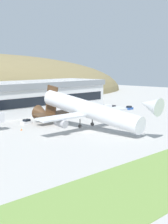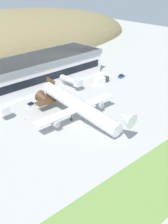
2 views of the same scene
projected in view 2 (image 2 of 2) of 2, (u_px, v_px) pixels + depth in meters
The scene contains 9 objects.
ground_plane at pixel (78, 124), 113.60m from camera, with size 376.05×376.05×0.00m, color #B7B5AF.
terminal_building at pixel (10, 76), 140.06m from camera, with size 98.08×21.87×12.66m.
jetway_1 at pixel (72, 81), 143.57m from camera, with size 3.38×12.88×5.43m.
cargo_airplane at pixel (78, 107), 112.68m from camera, with size 37.15×48.19×12.96m.
service_car_2 at pixel (121, 76), 158.98m from camera, with size 3.77×2.05×1.65m.
service_car_3 at pixel (31, 105), 126.92m from camera, with size 3.98×2.23×1.63m.
fuel_truck at pixel (56, 96), 133.42m from camera, with size 6.88×2.58×2.83m.
box_truck at pixel (101, 80), 151.10m from camera, with size 8.46×2.34×3.14m.
traffic_cone_0 at pixel (25, 119), 116.50m from camera, with size 0.52×0.52×0.58m.
Camera 2 is at (-68.76, -73.22, 53.29)m, focal length 50.00 mm.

